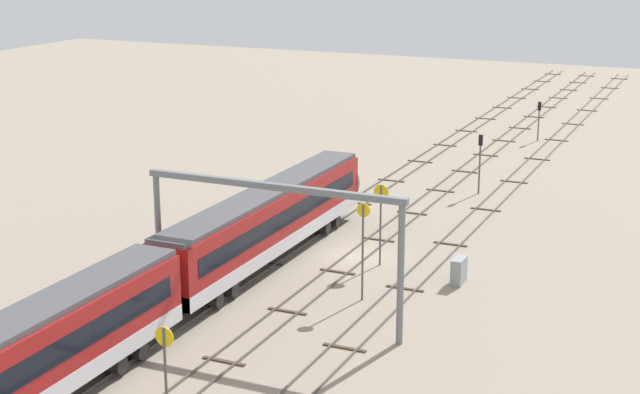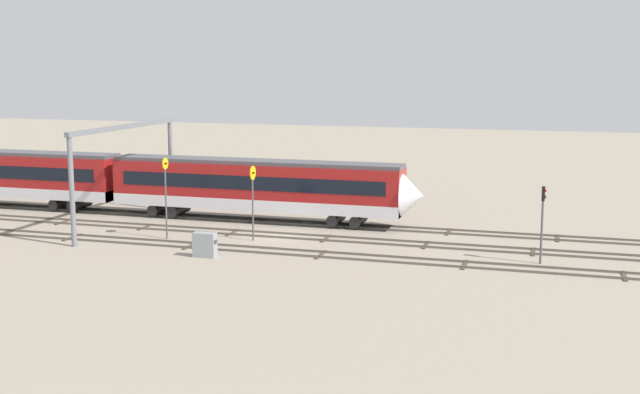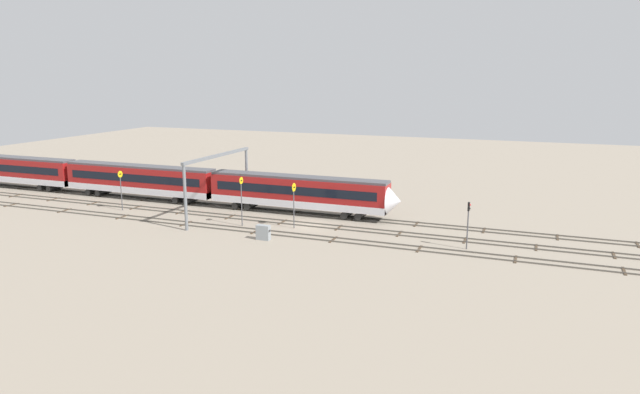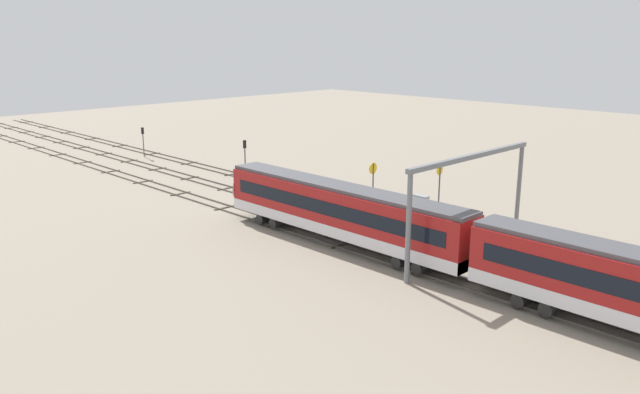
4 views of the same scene
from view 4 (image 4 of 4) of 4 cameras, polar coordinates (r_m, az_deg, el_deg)
name	(u,v)px [view 4 (image 4 of 4)]	position (r m, az deg, el deg)	size (l,w,h in m)	color
ground_plane	(348,223)	(56.60, 2.52, -2.36)	(205.46, 205.46, 0.00)	gray
track_near_foreground	(383,212)	(60.15, 5.73, -1.33)	(189.46, 2.40, 0.16)	#59544C
track_second_near	(348,222)	(56.58, 2.52, -2.29)	(189.46, 2.40, 0.16)	#59544C
track_with_train	(308,234)	(53.24, -1.10, -3.36)	(189.46, 2.40, 0.16)	#59544C
overhead_gantry	(471,182)	(47.72, 13.54, 1.36)	(0.40, 15.38, 7.95)	slate
speed_sign_near_foreground	(439,191)	(53.57, 10.74, 0.52)	(0.14, 0.83, 5.92)	#4C4C51
speed_sign_far_trackside	(373,183)	(56.32, 4.82, 1.27)	(0.14, 1.01, 5.40)	#4C4C51
signal_light_trackside_approach	(143,137)	(90.47, -15.77, 5.22)	(0.31, 0.32, 4.09)	#4C4C51
signal_light_trackside_departure	(245,156)	(71.41, -6.83, 3.75)	(0.31, 0.32, 4.97)	#4C4C51
relay_cabinet	(421,204)	(60.56, 9.12, -0.60)	(1.54, 0.66, 1.64)	gray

